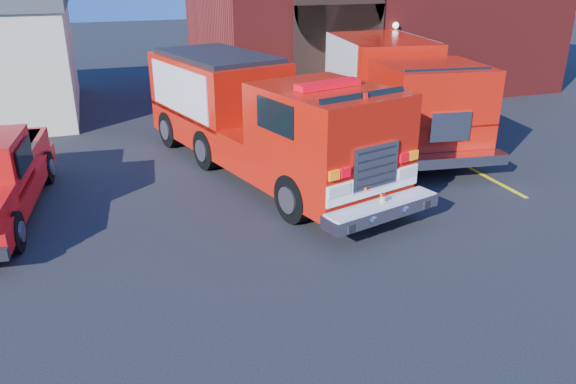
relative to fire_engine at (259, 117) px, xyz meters
name	(u,v)px	position (x,y,z in m)	size (l,w,h in m)	color
ground	(270,227)	(-0.81, -3.55, -1.55)	(100.00, 100.00, 0.00)	black
parking_stripe_near	(488,178)	(5.69, -2.55, -1.54)	(0.12, 3.00, 0.01)	yellow
parking_stripe_mid	(428,146)	(5.69, 0.45, -1.54)	(0.12, 3.00, 0.01)	yellow
parking_stripe_far	(383,123)	(5.69, 3.45, -1.54)	(0.12, 3.00, 0.01)	yellow
fire_engine	(259,117)	(0.00, 0.00, 0.00)	(5.16, 10.06, 2.99)	black
secondary_truck	(389,84)	(5.16, 2.30, 0.12)	(4.15, 9.72, 3.05)	black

